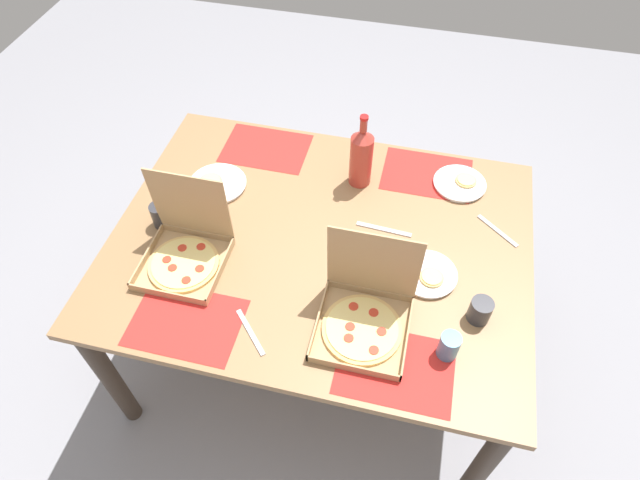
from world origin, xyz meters
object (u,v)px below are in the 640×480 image
(plate_near_left, at_px, (428,275))
(cup_red, at_px, (161,215))
(cup_clear_left, at_px, (449,346))
(cup_clear_right, at_px, (480,311))
(pizza_box_corner_left, at_px, (364,315))
(cup_dark, at_px, (371,262))
(plate_far_left, at_px, (460,183))
(pizza_box_corner_right, at_px, (185,251))
(plate_near_right, at_px, (217,184))
(soda_bottle, at_px, (361,156))

(plate_near_left, xyz_separation_m, cup_red, (-1.00, 0.01, 0.04))
(cup_clear_left, height_order, cup_clear_right, cup_clear_left)
(pizza_box_corner_left, relative_size, cup_dark, 3.47)
(plate_far_left, relative_size, cup_clear_left, 2.18)
(pizza_box_corner_right, xyz_separation_m, cup_clear_left, (0.94, -0.16, -0.00))
(plate_far_left, distance_m, cup_dark, 0.58)
(cup_clear_right, bearing_deg, plate_near_left, 143.85)
(plate_near_right, bearing_deg, pizza_box_corner_right, -85.69)
(plate_near_right, height_order, cup_dark, cup_dark)
(cup_dark, bearing_deg, cup_clear_left, -42.25)
(soda_bottle, distance_m, cup_red, 0.79)
(pizza_box_corner_right, bearing_deg, cup_dark, 9.20)
(cup_clear_left, relative_size, cup_clear_right, 1.11)
(plate_near_left, bearing_deg, pizza_box_corner_right, -171.55)
(pizza_box_corner_left, xyz_separation_m, cup_dark, (-0.02, 0.22, -0.00))
(pizza_box_corner_left, relative_size, plate_near_right, 1.44)
(plate_far_left, bearing_deg, pizza_box_corner_left, -109.96)
(plate_near_left, distance_m, soda_bottle, 0.54)
(plate_near_right, bearing_deg, plate_near_left, -16.13)
(plate_near_right, xyz_separation_m, cup_clear_left, (0.96, -0.54, 0.04))
(pizza_box_corner_left, distance_m, cup_red, 0.85)
(plate_near_right, relative_size, cup_clear_left, 2.39)
(pizza_box_corner_left, bearing_deg, cup_clear_left, -10.04)
(cup_clear_right, bearing_deg, cup_dark, 164.03)
(plate_near_right, relative_size, cup_clear_right, 2.66)
(pizza_box_corner_right, relative_size, plate_near_right, 1.39)
(plate_near_right, xyz_separation_m, cup_clear_right, (1.05, -0.38, 0.03))
(plate_near_left, xyz_separation_m, plate_near_right, (-0.88, 0.25, -0.00))
(pizza_box_corner_right, relative_size, cup_clear_right, 3.69)
(plate_far_left, xyz_separation_m, plate_near_left, (-0.08, -0.48, -0.00))
(cup_clear_right, bearing_deg, soda_bottle, 132.65)
(soda_bottle, xyz_separation_m, cup_clear_right, (0.50, -0.54, -0.09))
(pizza_box_corner_right, bearing_deg, plate_near_left, 8.45)
(soda_bottle, height_order, cup_clear_left, soda_bottle)
(plate_near_left, relative_size, plate_near_right, 0.90)
(cup_clear_right, bearing_deg, pizza_box_corner_right, 179.77)
(plate_near_left, xyz_separation_m, cup_dark, (-0.20, -0.02, 0.04))
(cup_clear_left, bearing_deg, pizza_box_corner_right, 170.32)
(pizza_box_corner_left, xyz_separation_m, plate_near_right, (-0.69, 0.49, -0.04))
(pizza_box_corner_left, bearing_deg, cup_clear_right, 16.48)
(plate_near_left, height_order, plate_near_right, same)
(pizza_box_corner_left, distance_m, cup_clear_left, 0.28)
(plate_near_left, relative_size, cup_clear_left, 2.15)
(cup_red, bearing_deg, cup_dark, -2.33)
(cup_red, relative_size, cup_clear_right, 1.11)
(soda_bottle, bearing_deg, pizza_box_corner_right, -134.22)
(soda_bottle, distance_m, cup_clear_left, 0.82)
(pizza_box_corner_right, relative_size, plate_near_left, 1.54)
(pizza_box_corner_right, relative_size, cup_dark, 3.34)
(plate_far_left, distance_m, cup_clear_right, 0.62)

